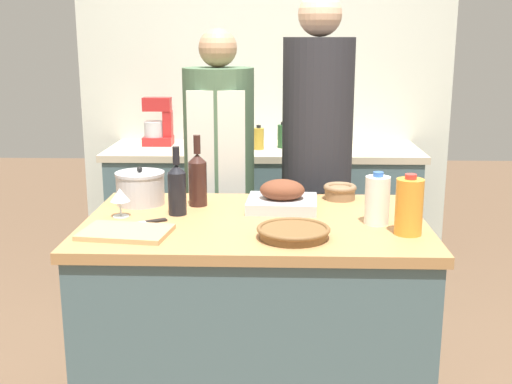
{
  "coord_description": "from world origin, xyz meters",
  "views": [
    {
      "loc": [
        0.08,
        -2.39,
        1.59
      ],
      "look_at": [
        0.0,
        0.13,
        0.98
      ],
      "focal_mm": 45.0,
      "sensor_mm": 36.0,
      "label": 1
    }
  ],
  "objects": [
    {
      "name": "wicker_basket",
      "position": [
        0.14,
        -0.23,
        0.92
      ],
      "size": [
        0.26,
        0.26,
        0.04
      ],
      "color": "brown",
      "rests_on": "kitchen_island"
    },
    {
      "name": "back_counter",
      "position": [
        0.0,
        1.46,
        0.47
      ],
      "size": [
        1.89,
        0.6,
        0.93
      ],
      "color": "#4C666B",
      "rests_on": "ground_plane"
    },
    {
      "name": "person_cook_aproned",
      "position": [
        -0.21,
        0.81,
        0.9
      ],
      "size": [
        0.36,
        0.36,
        1.63
      ],
      "rotation": [
        0.0,
        0.0,
        0.01
      ],
      "color": "beige",
      "rests_on": "ground_plane"
    },
    {
      "name": "condiment_bottle_short",
      "position": [
        -0.03,
        1.4,
        1.0
      ],
      "size": [
        0.06,
        0.06,
        0.15
      ],
      "color": "#B28E2D",
      "rests_on": "back_counter"
    },
    {
      "name": "stand_mixer",
      "position": [
        -0.65,
        1.54,
        1.06
      ],
      "size": [
        0.18,
        0.14,
        0.3
      ],
      "color": "#B22323",
      "rests_on": "back_counter"
    },
    {
      "name": "roasting_pan",
      "position": [
        0.11,
        0.16,
        0.95
      ],
      "size": [
        0.3,
        0.26,
        0.12
      ],
      "color": "#BCBCC1",
      "rests_on": "kitchen_island"
    },
    {
      "name": "wine_bottle_dark",
      "position": [
        -0.31,
        0.07,
        1.01
      ],
      "size": [
        0.07,
        0.07,
        0.27
      ],
      "color": "black",
      "rests_on": "kitchen_island"
    },
    {
      "name": "stock_pot",
      "position": [
        -0.49,
        0.23,
        0.97
      ],
      "size": [
        0.21,
        0.21,
        0.16
      ],
      "color": "#B7B7BC",
      "rests_on": "kitchen_island"
    },
    {
      "name": "wine_glass_left",
      "position": [
        -0.53,
        0.02,
        0.98
      ],
      "size": [
        0.08,
        0.08,
        0.11
      ],
      "color": "silver",
      "rests_on": "kitchen_island"
    },
    {
      "name": "kitchen_island",
      "position": [
        0.0,
        0.0,
        0.45
      ],
      "size": [
        1.32,
        0.84,
        0.9
      ],
      "color": "#4C666B",
      "rests_on": "ground_plane"
    },
    {
      "name": "cutting_board",
      "position": [
        -0.46,
        -0.21,
        0.91
      ],
      "size": [
        0.34,
        0.25,
        0.02
      ],
      "color": "tan",
      "rests_on": "kitchen_island"
    },
    {
      "name": "condiment_bottle_tall",
      "position": [
        0.12,
        1.47,
        1.01
      ],
      "size": [
        0.07,
        0.07,
        0.16
      ],
      "color": "#234C28",
      "rests_on": "back_counter"
    },
    {
      "name": "knife_chef",
      "position": [
        -0.43,
        -0.07,
        0.9
      ],
      "size": [
        0.2,
        0.13,
        0.01
      ],
      "color": "#B7B7BC",
      "rests_on": "kitchen_island"
    },
    {
      "name": "wine_bottle_green",
      "position": [
        -0.25,
        0.21,
        1.02
      ],
      "size": [
        0.08,
        0.08,
        0.3
      ],
      "color": "#381E19",
      "rests_on": "kitchen_island"
    },
    {
      "name": "person_cook_guest",
      "position": [
        0.28,
        0.75,
        1.0
      ],
      "size": [
        0.35,
        0.35,
        1.8
      ],
      "rotation": [
        0.0,
        0.0,
        0.12
      ],
      "color": "beige",
      "rests_on": "ground_plane"
    },
    {
      "name": "back_wall",
      "position": [
        0.0,
        1.81,
        1.27
      ],
      "size": [
        2.39,
        0.1,
        2.55
      ],
      "color": "silver",
      "rests_on": "ground_plane"
    },
    {
      "name": "juice_jug",
      "position": [
        0.56,
        -0.17,
        1.0
      ],
      "size": [
        0.1,
        0.1,
        0.22
      ],
      "color": "orange",
      "rests_on": "kitchen_island"
    },
    {
      "name": "mixing_bowl",
      "position": [
        0.36,
        0.34,
        0.94
      ],
      "size": [
        0.14,
        0.14,
        0.07
      ],
      "color": "#846647",
      "rests_on": "kitchen_island"
    },
    {
      "name": "milk_jug",
      "position": [
        0.46,
        -0.04,
        0.99
      ],
      "size": [
        0.09,
        0.09,
        0.2
      ],
      "color": "white",
      "rests_on": "kitchen_island"
    }
  ]
}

